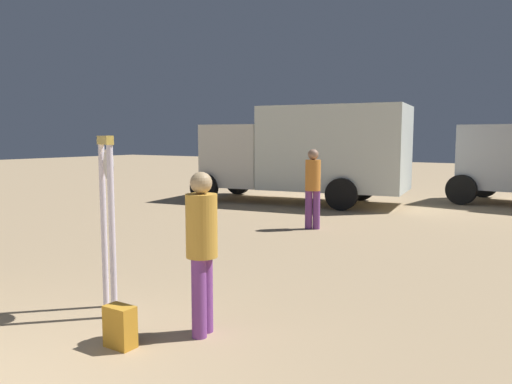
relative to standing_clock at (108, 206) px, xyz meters
The scene contains 5 objects.
standing_clock is the anchor object (origin of this frame).
person_near_clock 1.37m from the standing_clock, ahead, with size 0.32×0.32×1.68m.
backpack 1.49m from the standing_clock, 35.78° to the right, with size 0.30×0.22×0.41m.
person_distant 6.09m from the standing_clock, 94.02° to the left, with size 0.34×0.34×1.77m.
box_truck_far 10.39m from the standing_clock, 104.35° to the left, with size 6.72×3.45×2.94m.
Camera 1 is at (3.84, -1.21, 2.03)m, focal length 35.28 mm.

